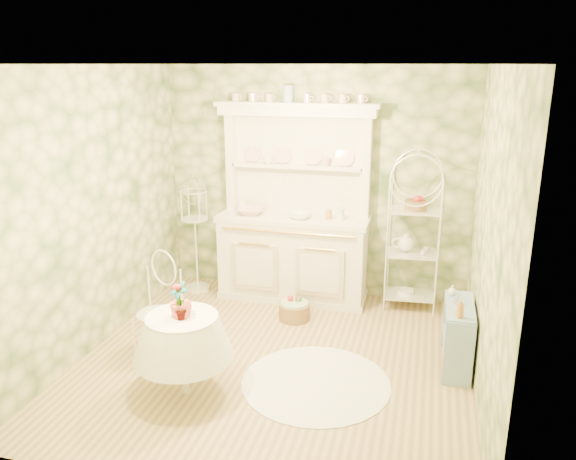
% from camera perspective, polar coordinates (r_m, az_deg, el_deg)
% --- Properties ---
extents(floor, '(3.60, 3.60, 0.00)m').
position_cam_1_polar(floor, '(5.46, -1.34, -13.12)').
color(floor, tan).
rests_on(floor, ground).
extents(ceiling, '(3.60, 3.60, 0.00)m').
position_cam_1_polar(ceiling, '(4.75, -1.57, 16.50)').
color(ceiling, white).
rests_on(ceiling, floor).
extents(wall_left, '(3.60, 3.60, 0.00)m').
position_cam_1_polar(wall_left, '(5.68, -19.20, 1.83)').
color(wall_left, beige).
rests_on(wall_left, floor).
extents(wall_right, '(3.60, 3.60, 0.00)m').
position_cam_1_polar(wall_right, '(4.79, 19.77, -0.88)').
color(wall_right, beige).
rests_on(wall_right, floor).
extents(wall_back, '(3.60, 3.60, 0.00)m').
position_cam_1_polar(wall_back, '(6.64, 2.81, 4.75)').
color(wall_back, beige).
rests_on(wall_back, floor).
extents(wall_front, '(3.60, 3.60, 0.00)m').
position_cam_1_polar(wall_front, '(3.34, -9.96, -7.60)').
color(wall_front, beige).
rests_on(wall_front, floor).
extents(kitchen_dresser, '(1.87, 0.61, 2.29)m').
position_cam_1_polar(kitchen_dresser, '(6.46, 0.54, 2.58)').
color(kitchen_dresser, white).
rests_on(kitchen_dresser, floor).
extents(bakers_rack, '(0.56, 0.42, 1.71)m').
position_cam_1_polar(bakers_rack, '(6.42, 12.63, -0.61)').
color(bakers_rack, white).
rests_on(bakers_rack, floor).
extents(side_shelf, '(0.25, 0.65, 0.56)m').
position_cam_1_polar(side_shelf, '(5.47, 16.80, -10.56)').
color(side_shelf, '#85A3C5').
rests_on(side_shelf, floor).
extents(round_table, '(0.60, 0.60, 0.64)m').
position_cam_1_polar(round_table, '(4.91, -10.50, -12.79)').
color(round_table, white).
rests_on(round_table, floor).
extents(cafe_chair, '(0.58, 0.58, 0.97)m').
position_cam_1_polar(cafe_chair, '(5.45, -13.08, -7.93)').
color(cafe_chair, white).
rests_on(cafe_chair, floor).
extents(birdcage_stand, '(0.38, 0.38, 1.52)m').
position_cam_1_polar(birdcage_stand, '(6.89, -9.41, -0.08)').
color(birdcage_stand, white).
rests_on(birdcage_stand, floor).
extents(floor_basket, '(0.34, 0.34, 0.21)m').
position_cam_1_polar(floor_basket, '(6.22, 0.66, -8.16)').
color(floor_basket, olive).
rests_on(floor_basket, floor).
extents(lace_rug, '(1.58, 1.58, 0.01)m').
position_cam_1_polar(lace_rug, '(5.13, 2.84, -15.24)').
color(lace_rug, white).
rests_on(lace_rug, floor).
extents(bowl_floral, '(0.36, 0.36, 0.08)m').
position_cam_1_polar(bowl_floral, '(6.59, -3.77, 1.67)').
color(bowl_floral, white).
rests_on(bowl_floral, kitchen_dresser).
extents(bowl_white, '(0.28, 0.28, 0.08)m').
position_cam_1_polar(bowl_white, '(6.39, 1.21, 1.24)').
color(bowl_white, white).
rests_on(bowl_white, kitchen_dresser).
extents(cup_left, '(0.13, 0.13, 0.09)m').
position_cam_1_polar(cup_left, '(6.60, -2.05, 7.00)').
color(cup_left, white).
rests_on(cup_left, kitchen_dresser).
extents(cup_right, '(0.13, 0.13, 0.10)m').
position_cam_1_polar(cup_right, '(6.45, 3.83, 6.74)').
color(cup_right, white).
rests_on(cup_right, kitchen_dresser).
extents(potted_geranium, '(0.20, 0.17, 0.32)m').
position_cam_1_polar(potted_geranium, '(4.63, -10.93, -7.35)').
color(potted_geranium, '#3F7238').
rests_on(potted_geranium, round_table).
extents(bottle_amber, '(0.07, 0.07, 0.18)m').
position_cam_1_polar(bottle_amber, '(5.05, 17.08, -7.81)').
color(bottle_amber, '#B0782C').
rests_on(bottle_amber, side_shelf).
extents(bottle_blue, '(0.05, 0.05, 0.11)m').
position_cam_1_polar(bottle_blue, '(5.33, 16.76, -6.82)').
color(bottle_blue, '#91B2CD').
rests_on(bottle_blue, side_shelf).
extents(bottle_glass, '(0.08, 0.08, 0.10)m').
position_cam_1_polar(bottle_glass, '(5.51, 16.33, -6.06)').
color(bottle_glass, silver).
rests_on(bottle_glass, side_shelf).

